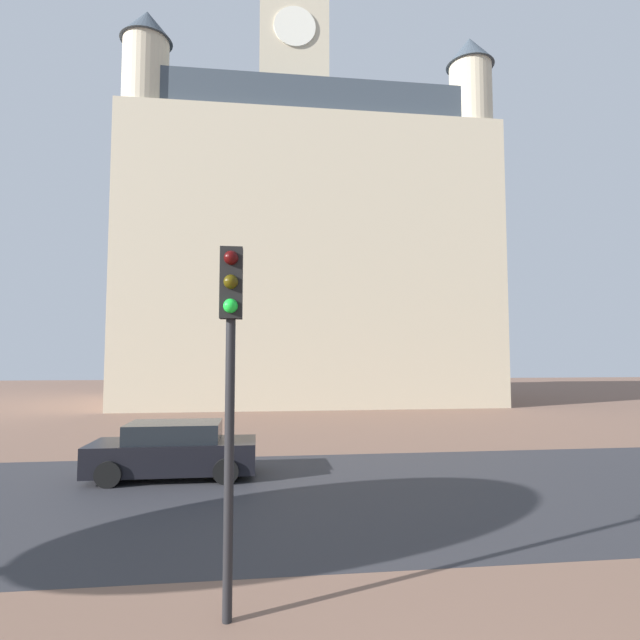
% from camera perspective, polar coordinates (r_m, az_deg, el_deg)
% --- Properties ---
extents(ground_plane, '(120.00, 120.00, 0.00)m').
position_cam_1_polar(ground_plane, '(12.61, 0.52, -18.80)').
color(ground_plane, brown).
extents(street_asphalt_strip, '(120.00, 8.92, 0.00)m').
position_cam_1_polar(street_asphalt_strip, '(12.51, 0.59, -18.91)').
color(street_asphalt_strip, '#2D2D33').
rests_on(street_asphalt_strip, ground_plane).
extents(landmark_building, '(24.43, 14.84, 34.67)m').
position_cam_1_polar(landmark_building, '(37.86, -1.75, 7.83)').
color(landmark_building, beige).
rests_on(landmark_building, ground_plane).
extents(car_black, '(4.28, 2.03, 1.44)m').
position_cam_1_polar(car_black, '(14.34, -16.17, -14.01)').
color(car_black, black).
rests_on(car_black, ground_plane).
extents(traffic_light_pole, '(0.28, 0.34, 4.56)m').
position_cam_1_polar(traffic_light_pole, '(6.38, -10.12, -4.06)').
color(traffic_light_pole, black).
rests_on(traffic_light_pole, ground_plane).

